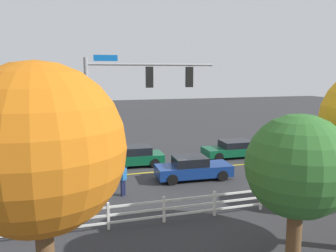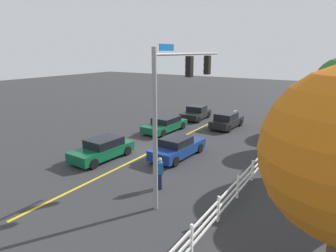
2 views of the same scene
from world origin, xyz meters
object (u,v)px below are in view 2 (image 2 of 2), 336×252
at_px(pedestrian, 160,172).
at_px(tree_2, 322,96).
at_px(car_1, 103,149).
at_px(car_2, 165,124).
at_px(car_0, 177,147).
at_px(car_4, 196,113).
at_px(car_3, 227,121).

bearing_deg(pedestrian, tree_2, 15.46).
height_order(car_1, tree_2, tree_2).
bearing_deg(car_2, pedestrian, 33.04).
distance_m(car_0, car_4, 11.44).
distance_m(car_0, car_3, 8.96).
bearing_deg(car_2, car_3, 135.44).
height_order(car_2, car_3, car_3).
xyz_separation_m(car_1, car_3, (-11.88, 3.94, 0.02)).
height_order(car_4, tree_2, tree_2).
bearing_deg(car_3, tree_2, -98.84).
distance_m(car_1, pedestrian, 5.81).
bearing_deg(car_2, tree_2, 103.45).
xyz_separation_m(car_1, pedestrian, (1.59, 5.58, 0.26)).
distance_m(car_0, tree_2, 11.09).
xyz_separation_m(car_3, car_4, (-1.73, -4.01, -0.04)).
height_order(car_0, car_2, car_0).
bearing_deg(car_1, pedestrian, 77.21).
distance_m(car_3, pedestrian, 13.56).
height_order(car_0, tree_2, tree_2).
xyz_separation_m(car_2, pedestrian, (9.49, 5.79, 0.30)).
bearing_deg(pedestrian, car_4, 62.51).
distance_m(car_1, car_4, 13.61).
height_order(car_0, car_1, car_0).
xyz_separation_m(car_1, tree_2, (-10.36, 11.57, 3.11)).
relative_size(car_2, car_3, 1.13).
xyz_separation_m(car_4, tree_2, (3.25, 11.65, 3.14)).
bearing_deg(car_1, car_0, 129.32).
distance_m(car_3, car_4, 4.37).
bearing_deg(car_4, tree_2, 71.68).
bearing_deg(car_3, car_4, 69.01).
height_order(car_0, car_4, car_0).
bearing_deg(pedestrian, car_3, 49.05).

